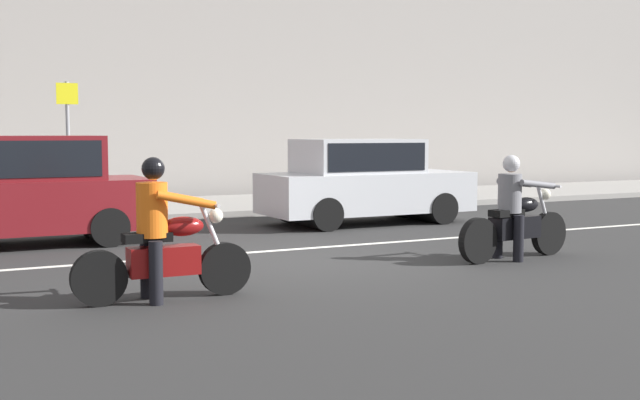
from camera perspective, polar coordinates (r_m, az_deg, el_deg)
The scene contains 8 objects.
ground_plane at distance 11.78m, azimuth -1.38°, elevation -4.21°, with size 80.00×80.00×0.00m, color #272727.
sidewalk_slab at distance 19.25m, azimuth -11.65°, elevation -0.58°, with size 40.00×4.40×0.14m, color gray.
lane_marking_stripe at distance 12.37m, azimuth -5.65°, elevation -3.78°, with size 18.00×0.14×0.01m, color silver.
motorcycle_with_rider_gray at distance 12.01m, azimuth 13.69°, elevation -1.15°, with size 2.15×0.72×1.53m.
motorcycle_with_rider_orange_stripe at distance 8.97m, azimuth -11.20°, elevation -2.95°, with size 2.01×0.70×1.58m.
parked_hatchback_maroon at distance 13.92m, azimuth -20.56°, elevation 0.76°, with size 4.06×1.76×1.80m.
parked_sedan_silver at distance 16.25m, azimuth 3.07°, elevation 1.39°, with size 4.27×1.82×1.72m.
street_sign_post at distance 17.55m, azimuth -17.52°, elevation 4.45°, with size 0.44×0.08×2.77m.
Camera 1 is at (-4.99, -10.51, 1.85)m, focal length 44.90 mm.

